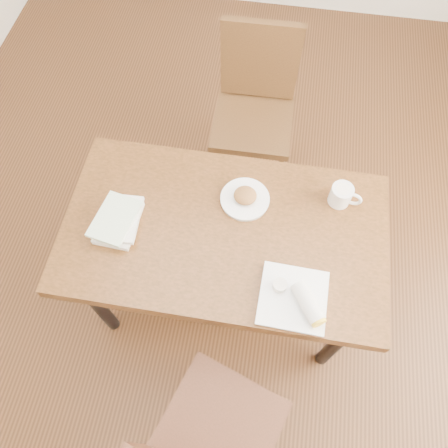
% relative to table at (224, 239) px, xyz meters
% --- Properties ---
extents(ground, '(4.00, 5.00, 0.01)m').
position_rel_table_xyz_m(ground, '(0.00, 0.00, -0.67)').
color(ground, '#472814').
rests_on(ground, ground).
extents(room_walls, '(4.02, 5.02, 2.80)m').
position_rel_table_xyz_m(room_walls, '(0.00, 0.00, 0.97)').
color(room_walls, white).
rests_on(room_walls, ground).
extents(table, '(1.30, 0.74, 0.75)m').
position_rel_table_xyz_m(table, '(0.00, 0.00, 0.00)').
color(table, brown).
rests_on(table, ground).
extents(chair_far, '(0.43, 0.43, 0.95)m').
position_rel_table_xyz_m(chair_far, '(0.02, 0.89, -0.12)').
color(chair_far, '#452D13').
rests_on(chair_far, ground).
extents(plate_scone, '(0.20, 0.20, 0.06)m').
position_rel_table_xyz_m(plate_scone, '(0.06, 0.15, 0.11)').
color(plate_scone, white).
rests_on(plate_scone, table).
extents(coffee_mug, '(0.13, 0.09, 0.09)m').
position_rel_table_xyz_m(coffee_mug, '(0.45, 0.21, 0.13)').
color(coffee_mug, white).
rests_on(coffee_mug, table).
extents(plate_burrito, '(0.25, 0.25, 0.08)m').
position_rel_table_xyz_m(plate_burrito, '(0.31, -0.25, 0.11)').
color(plate_burrito, white).
rests_on(plate_burrito, table).
extents(book_stack, '(0.19, 0.24, 0.06)m').
position_rel_table_xyz_m(book_stack, '(-0.42, -0.04, 0.11)').
color(book_stack, white).
rests_on(book_stack, table).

